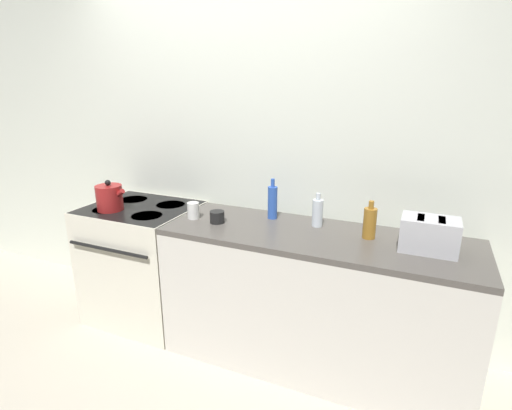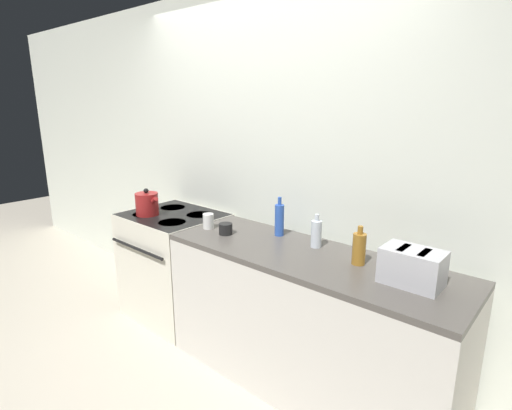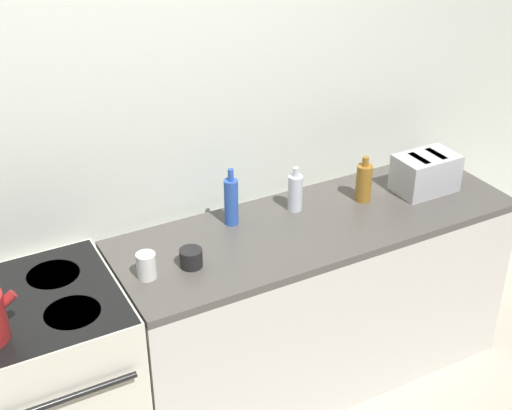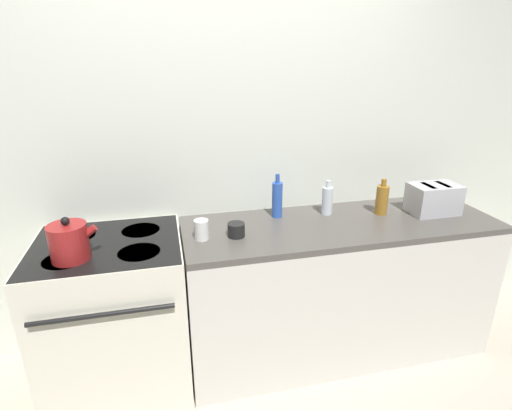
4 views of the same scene
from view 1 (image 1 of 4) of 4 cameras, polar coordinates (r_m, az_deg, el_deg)
ground_plane at (r=2.84m, az=-8.05°, el=-21.21°), size 12.00×12.00×0.00m
wall_back at (r=2.89m, az=-1.72°, el=8.12°), size 8.00×0.05×2.60m
stove at (r=3.17m, az=-15.64°, el=-7.71°), size 0.77×0.69×0.89m
counter_block at (r=2.60m, az=8.20°, el=-13.28°), size 1.87×0.62×0.89m
kettle at (r=2.99m, az=-20.18°, el=1.00°), size 0.23×0.18×0.22m
toaster at (r=2.32m, az=23.51°, el=-3.89°), size 0.29×0.19×0.18m
bottle_amber at (r=2.39m, az=15.93°, el=-2.43°), size 0.08×0.08×0.22m
bottle_clear at (r=2.52m, az=8.78°, el=-1.05°), size 0.07×0.07×0.21m
bottle_blue at (r=2.63m, az=2.38°, el=0.44°), size 0.06×0.06×0.27m
cup_black at (r=2.58m, az=-5.57°, el=-1.71°), size 0.09×0.09×0.08m
cup_white at (r=2.67m, az=-8.95°, el=-0.78°), size 0.08×0.08×0.11m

